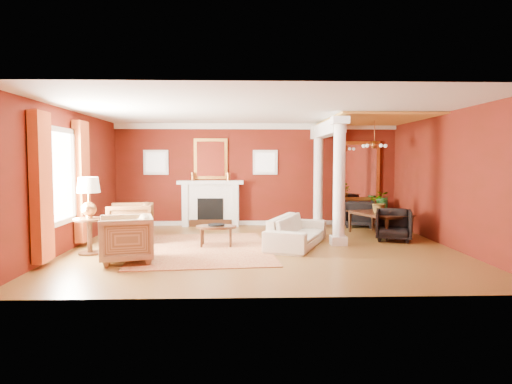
{
  "coord_description": "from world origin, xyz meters",
  "views": [
    {
      "loc": [
        -0.44,
        -9.55,
        1.86
      ],
      "look_at": [
        -0.1,
        0.62,
        1.15
      ],
      "focal_mm": 32.0,
      "sensor_mm": 36.0,
      "label": 1
    }
  ],
  "objects_px": {
    "armchair_leopard": "(130,221)",
    "armchair_stripe": "(126,237)",
    "dining_table": "(380,217)",
    "side_table": "(89,202)",
    "coffee_table": "(216,228)",
    "sofa": "(297,226)"
  },
  "relations": [
    {
      "from": "armchair_stripe",
      "to": "side_table",
      "type": "xyz_separation_m",
      "value": [
        -0.9,
        0.75,
        0.56
      ]
    },
    {
      "from": "armchair_stripe",
      "to": "armchair_leopard",
      "type": "bearing_deg",
      "value": 177.35
    },
    {
      "from": "sofa",
      "to": "dining_table",
      "type": "distance_m",
      "value": 2.61
    },
    {
      "from": "armchair_stripe",
      "to": "coffee_table",
      "type": "height_order",
      "value": "armchair_stripe"
    },
    {
      "from": "sofa",
      "to": "armchair_stripe",
      "type": "bearing_deg",
      "value": 135.59
    },
    {
      "from": "armchair_leopard",
      "to": "dining_table",
      "type": "xyz_separation_m",
      "value": [
        5.97,
        0.75,
        -0.05
      ]
    },
    {
      "from": "sofa",
      "to": "armchair_leopard",
      "type": "distance_m",
      "value": 3.78
    },
    {
      "from": "coffee_table",
      "to": "dining_table",
      "type": "height_order",
      "value": "dining_table"
    },
    {
      "from": "sofa",
      "to": "side_table",
      "type": "height_order",
      "value": "side_table"
    },
    {
      "from": "coffee_table",
      "to": "side_table",
      "type": "height_order",
      "value": "side_table"
    },
    {
      "from": "dining_table",
      "to": "armchair_leopard",
      "type": "bearing_deg",
      "value": 75.35
    },
    {
      "from": "coffee_table",
      "to": "side_table",
      "type": "relative_size",
      "value": 0.57
    },
    {
      "from": "armchair_leopard",
      "to": "dining_table",
      "type": "height_order",
      "value": "armchair_leopard"
    },
    {
      "from": "armchair_stripe",
      "to": "sofa",
      "type": "bearing_deg",
      "value": 100.1
    },
    {
      "from": "armchair_leopard",
      "to": "coffee_table",
      "type": "xyz_separation_m",
      "value": [
        1.98,
        -0.57,
        -0.09
      ]
    },
    {
      "from": "dining_table",
      "to": "armchair_stripe",
      "type": "bearing_deg",
      "value": 95.17
    },
    {
      "from": "sofa",
      "to": "armchair_leopard",
      "type": "height_order",
      "value": "armchair_leopard"
    },
    {
      "from": "armchair_leopard",
      "to": "sofa",
      "type": "bearing_deg",
      "value": 73.45
    },
    {
      "from": "coffee_table",
      "to": "side_table",
      "type": "distance_m",
      "value": 2.65
    },
    {
      "from": "sofa",
      "to": "armchair_stripe",
      "type": "relative_size",
      "value": 2.33
    },
    {
      "from": "sofa",
      "to": "side_table",
      "type": "xyz_separation_m",
      "value": [
        -4.21,
        -0.73,
        0.6
      ]
    },
    {
      "from": "armchair_leopard",
      "to": "armchair_stripe",
      "type": "xyz_separation_m",
      "value": [
        0.42,
        -2.08,
        -0.02
      ]
    }
  ]
}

